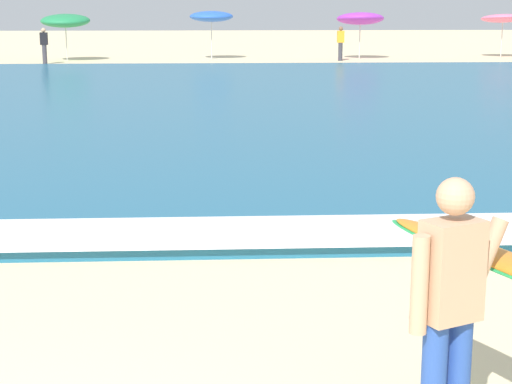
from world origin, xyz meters
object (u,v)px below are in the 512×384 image
at_px(surfer_with_board, 482,289).
at_px(beach_umbrella_4, 503,18).
at_px(beachgoer_near_row_left, 341,42).
at_px(beach_umbrella_2, 211,16).
at_px(beach_umbrella_1, 65,21).
at_px(beach_umbrella_3, 360,19).
at_px(beachgoer_near_row_mid, 44,45).

relative_size(surfer_with_board, beach_umbrella_4, 1.07).
bearing_deg(beachgoer_near_row_left, beach_umbrella_2, 165.10).
distance_m(beach_umbrella_1, beach_umbrella_3, 13.90).
xyz_separation_m(beach_umbrella_1, beach_umbrella_4, (21.12, 1.44, 0.06)).
distance_m(surfer_with_board, beach_umbrella_1, 36.92).
distance_m(beach_umbrella_3, beachgoer_near_row_mid, 14.82).
height_order(surfer_with_board, beachgoer_near_row_left, surfer_with_board).
bearing_deg(surfer_with_board, beach_umbrella_2, 92.39).
bearing_deg(beach_umbrella_3, beach_umbrella_1, -177.39).
relative_size(beach_umbrella_4, beachgoer_near_row_mid, 1.39).
xyz_separation_m(surfer_with_board, beach_umbrella_1, (-8.30, 35.96, 0.81)).
relative_size(beach_umbrella_3, beachgoer_near_row_mid, 1.45).
bearing_deg(beachgoer_near_row_left, beach_umbrella_1, 176.83).
relative_size(beach_umbrella_4, beachgoer_near_row_left, 1.39).
height_order(surfer_with_board, beach_umbrella_1, beach_umbrella_1).
relative_size(beachgoer_near_row_left, beachgoer_near_row_mid, 1.00).
distance_m(beach_umbrella_4, beachgoer_near_row_mid, 22.06).
bearing_deg(beach_umbrella_4, beach_umbrella_2, -177.82).
bearing_deg(beachgoer_near_row_left, beach_umbrella_3, 49.88).
height_order(beach_umbrella_2, beach_umbrella_4, beach_umbrella_2).
height_order(surfer_with_board, beach_umbrella_3, beach_umbrella_3).
xyz_separation_m(beach_umbrella_4, beachgoer_near_row_left, (-8.36, -2.14, -1.05)).
relative_size(surfer_with_board, beach_umbrella_3, 1.03).
relative_size(beach_umbrella_2, beach_umbrella_3, 1.00).
xyz_separation_m(beach_umbrella_1, beachgoer_near_row_mid, (-0.61, -2.20, -0.99)).
distance_m(beach_umbrella_1, beachgoer_near_row_left, 12.82).
xyz_separation_m(beach_umbrella_1, beach_umbrella_3, (13.89, 0.63, 0.07)).
bearing_deg(beach_umbrella_1, surfer_with_board, -77.01).
relative_size(beach_umbrella_2, beachgoer_near_row_left, 1.45).
distance_m(beach_umbrella_2, beachgoer_near_row_left, 6.31).
distance_m(beach_umbrella_3, beachgoer_near_row_left, 2.05).
bearing_deg(beachgoer_near_row_left, surfer_with_board, -97.21).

